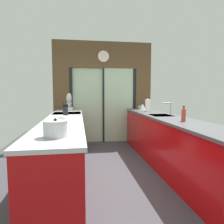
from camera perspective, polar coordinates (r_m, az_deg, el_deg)
The scene contains 14 objects.
ground_plane at distance 4.10m, azimuth 0.72°, elevation -14.02°, with size 5.04×7.60×0.02m, color #38383D.
back_wall_unit at distance 5.65m, azimuth -2.40°, elevation 7.14°, with size 2.64×0.12×2.70m.
left_counter_run at distance 3.47m, azimuth -13.08°, elevation -9.59°, with size 0.62×3.80×0.92m.
right_counter_run at distance 3.95m, azimuth 14.74°, elevation -7.81°, with size 0.62×3.80×0.92m.
sink_faucet at distance 4.15m, azimuth 15.39°, elevation 1.45°, with size 0.19×0.02×0.24m.
oven_range at distance 4.56m, azimuth -12.09°, elevation -6.09°, with size 0.60×0.60×0.92m.
mixing_bowl_near at distance 2.61m, azimuth -14.05°, elevation -3.55°, with size 0.16×0.16×0.07m.
mixing_bowl_far at distance 3.18m, azimuth -13.16°, elevation -1.80°, with size 0.18×0.18×0.08m.
knife_block at distance 3.69m, azimuth -12.61°, elevation -0.01°, with size 0.09×0.14×0.25m.
stand_mixer at distance 5.10m, azimuth -11.66°, elevation 2.22°, with size 0.17×0.27×0.42m.
stock_pot at distance 2.11m, azimuth -15.24°, elevation -4.46°, with size 0.24×0.24×0.19m.
kettle at distance 5.18m, azimuth 8.37°, elevation 1.41°, with size 0.26×0.18×0.18m.
soap_bottle_far at distance 3.30m, azimuth 19.02°, elevation -0.74°, with size 0.07×0.07×0.23m.
paper_towel_roll at distance 4.81m, azimuth 9.76°, elevation 1.76°, with size 0.13×0.13×0.30m.
Camera 1 is at (-0.66, -3.21, 1.36)m, focal length 33.35 mm.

